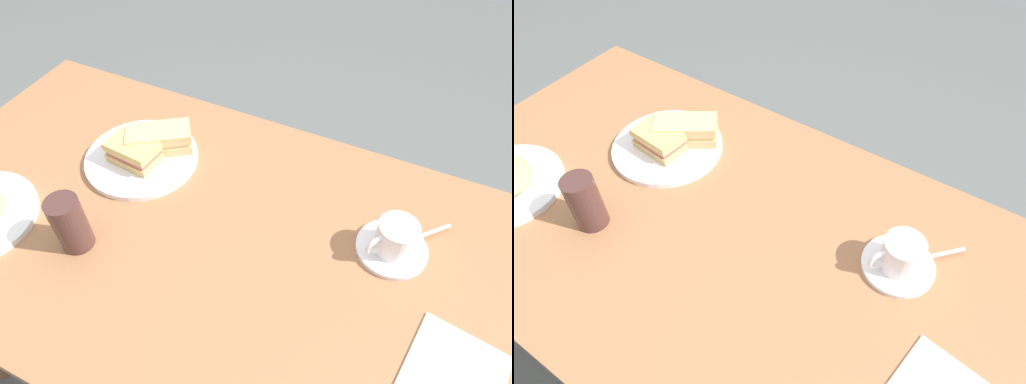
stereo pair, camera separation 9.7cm
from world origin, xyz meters
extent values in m
plane|color=#5A5E5B|center=(0.00, 0.00, 0.00)|extent=(6.00, 6.00, 0.00)
cube|color=#9A6540|center=(0.00, 0.00, 0.69)|extent=(1.33, 0.77, 0.03)
cylinder|color=#925F3E|center=(-0.59, 0.31, 0.34)|extent=(0.06, 0.06, 0.68)
cylinder|color=#925F3E|center=(0.59, 0.31, 0.34)|extent=(0.06, 0.06, 0.68)
cylinder|color=white|center=(-0.21, 0.12, 0.71)|extent=(0.26, 0.26, 0.01)
cube|color=tan|center=(-0.21, 0.10, 0.73)|extent=(0.12, 0.08, 0.02)
cube|color=#B55454|center=(-0.21, 0.10, 0.75)|extent=(0.11, 0.08, 0.01)
cube|color=tan|center=(-0.21, 0.10, 0.76)|extent=(0.12, 0.08, 0.02)
cube|color=tan|center=(-0.18, 0.17, 0.73)|extent=(0.16, 0.14, 0.02)
cube|color=#DEBB75|center=(-0.18, 0.17, 0.75)|extent=(0.15, 0.13, 0.01)
cube|color=tan|center=(-0.18, 0.17, 0.77)|extent=(0.16, 0.14, 0.02)
cylinder|color=white|center=(0.38, 0.12, 0.71)|extent=(0.14, 0.14, 0.01)
cylinder|color=white|center=(0.38, 0.12, 0.75)|extent=(0.08, 0.08, 0.07)
cylinder|color=#A47251|center=(0.38, 0.12, 0.78)|extent=(0.07, 0.07, 0.01)
torus|color=white|center=(0.36, 0.09, 0.75)|extent=(0.04, 0.04, 0.05)
cube|color=silver|center=(0.45, 0.20, 0.72)|extent=(0.06, 0.06, 0.00)
ellipsoid|color=silver|center=(0.42, 0.16, 0.72)|extent=(0.03, 0.03, 0.01)
cylinder|color=#482B27|center=(-0.19, -0.13, 0.77)|extent=(0.06, 0.06, 0.12)
camera|label=1|loc=(0.36, -0.46, 1.46)|focal=32.13mm
camera|label=2|loc=(0.45, -0.42, 1.46)|focal=32.13mm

